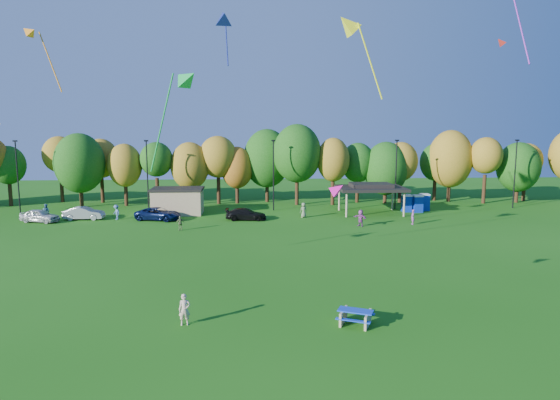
{
  "coord_description": "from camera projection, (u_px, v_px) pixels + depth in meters",
  "views": [
    {
      "loc": [
        -0.91,
        -23.79,
        10.66
      ],
      "look_at": [
        0.84,
        6.0,
        6.31
      ],
      "focal_mm": 32.0,
      "sensor_mm": 36.0,
      "label": 1
    }
  ],
  "objects": [
    {
      "name": "pavilion",
      "position": [
        371.0,
        188.0,
        61.99
      ],
      "size": [
        8.2,
        6.2,
        3.77
      ],
      "color": "tan",
      "rests_on": "ground"
    },
    {
      "name": "far_person_5",
      "position": [
        304.0,
        210.0,
        59.38
      ],
      "size": [
        1.03,
        0.86,
        1.79
      ],
      "primitive_type": "imported",
      "rotation": [
        0.0,
        0.0,
        3.53
      ],
      "color": "#708259",
      "rests_on": "ground"
    },
    {
      "name": "kite_10",
      "position": [
        348.0,
        25.0,
        31.37
      ],
      "size": [
        3.41,
        1.56,
        5.57
      ],
      "color": "#F7FF1A"
    },
    {
      "name": "kite_flyer",
      "position": [
        185.0,
        310.0,
        27.04
      ],
      "size": [
        0.68,
        0.49,
        1.73
      ],
      "primitive_type": "imported",
      "rotation": [
        0.0,
        0.0,
        0.13
      ],
      "color": "beige",
      "rests_on": "ground"
    },
    {
      "name": "kite_11",
      "position": [
        223.0,
        17.0,
        39.25
      ],
      "size": [
        1.79,
        3.02,
        4.7
      ],
      "color": "navy"
    },
    {
      "name": "car_d",
      "position": [
        246.0,
        214.0,
        57.83
      ],
      "size": [
        4.84,
        2.24,
        1.37
      ],
      "primitive_type": "imported",
      "rotation": [
        0.0,
        0.0,
        1.5
      ],
      "color": "black",
      "rests_on": "ground"
    },
    {
      "name": "far_person_0",
      "position": [
        46.0,
        212.0,
        58.17
      ],
      "size": [
        1.01,
        0.86,
        1.83
      ],
      "primitive_type": "imported",
      "rotation": [
        0.0,
        0.0,
        2.94
      ],
      "color": "teal",
      "rests_on": "ground"
    },
    {
      "name": "car_a",
      "position": [
        40.0,
        216.0,
        56.44
      ],
      "size": [
        4.73,
        2.95,
        1.5
      ],
      "primitive_type": "imported",
      "rotation": [
        0.0,
        0.0,
        1.28
      ],
      "color": "#BDBDBD",
      "rests_on": "ground"
    },
    {
      "name": "kite_6",
      "position": [
        29.0,
        33.0,
        38.76
      ],
      "size": [
        3.06,
        1.34,
        5.25
      ],
      "color": "orange"
    },
    {
      "name": "utility_building",
      "position": [
        178.0,
        201.0,
        61.82
      ],
      "size": [
        6.3,
        4.3,
        3.25
      ],
      "color": "tan",
      "rests_on": "ground"
    },
    {
      "name": "far_person_3",
      "position": [
        360.0,
        218.0,
        54.16
      ],
      "size": [
        1.53,
        1.62,
        1.82
      ],
      "primitive_type": "imported",
      "rotation": [
        0.0,
        0.0,
        5.44
      ],
      "color": "#9D4196",
      "rests_on": "ground"
    },
    {
      "name": "car_b",
      "position": [
        84.0,
        213.0,
        58.07
      ],
      "size": [
        4.55,
        1.63,
        1.5
      ],
      "primitive_type": "imported",
      "rotation": [
        0.0,
        0.0,
        1.56
      ],
      "color": "#9A9A9F",
      "rests_on": "ground"
    },
    {
      "name": "far_person_4",
      "position": [
        116.0,
        212.0,
        58.04
      ],
      "size": [
        1.23,
        1.27,
        1.74
      ],
      "primitive_type": "imported",
      "rotation": [
        0.0,
        0.0,
        5.44
      ],
      "color": "#496BA1",
      "rests_on": "ground"
    },
    {
      "name": "tree_line",
      "position": [
        250.0,
        162.0,
        69.14
      ],
      "size": [
        93.57,
        10.55,
        11.15
      ],
      "color": "black",
      "rests_on": "ground"
    },
    {
      "name": "ground",
      "position": [
        270.0,
        341.0,
        25.1
      ],
      "size": [
        160.0,
        160.0,
        0.0
      ],
      "primitive_type": "plane",
      "color": "#19600F",
      "rests_on": "ground"
    },
    {
      "name": "far_person_2",
      "position": [
        413.0,
        217.0,
        55.15
      ],
      "size": [
        0.44,
        0.63,
        1.67
      ],
      "primitive_type": "imported",
      "rotation": [
        0.0,
        0.0,
        4.65
      ],
      "color": "#A24CA2",
      "rests_on": "ground"
    },
    {
      "name": "kite_7",
      "position": [
        188.0,
        79.0,
        34.66
      ],
      "size": [
        3.94,
        3.14,
        7.43
      ],
      "color": "green"
    },
    {
      "name": "kite_15",
      "position": [
        500.0,
        42.0,
        48.57
      ],
      "size": [
        1.33,
        1.11,
        1.15
      ],
      "color": "red"
    },
    {
      "name": "picnic_table",
      "position": [
        355.0,
        316.0,
        27.16
      ],
      "size": [
        2.34,
        2.17,
        0.81
      ],
      "rotation": [
        0.0,
        0.0,
        -0.41
      ],
      "color": "tan",
      "rests_on": "ground"
    },
    {
      "name": "porta_potties",
      "position": [
        416.0,
        203.0,
        63.7
      ],
      "size": [
        3.75,
        2.42,
        2.18
      ],
      "color": "#0C2EA4",
      "rests_on": "ground"
    },
    {
      "name": "far_person_1",
      "position": [
        180.0,
        223.0,
        51.99
      ],
      "size": [
        0.96,
        0.59,
        1.53
      ],
      "primitive_type": "imported",
      "rotation": [
        0.0,
        0.0,
        3.4
      ],
      "color": "#657346",
      "rests_on": "ground"
    },
    {
      "name": "car_c",
      "position": [
        158.0,
        214.0,
        57.79
      ],
      "size": [
        5.71,
        3.73,
        1.46
      ],
      "primitive_type": "imported",
      "rotation": [
        0.0,
        0.0,
        1.3
      ],
      "color": "#0B1742",
      "rests_on": "ground"
    },
    {
      "name": "lamp_posts",
      "position": [
        273.0,
        173.0,
        64.02
      ],
      "size": [
        64.5,
        0.25,
        9.09
      ],
      "color": "black",
      "rests_on": "ground"
    },
    {
      "name": "kite_3",
      "position": [
        338.0,
        189.0,
        26.33
      ],
      "size": [
        1.29,
        1.17,
        1.06
      ],
      "color": "#D00B89"
    }
  ]
}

